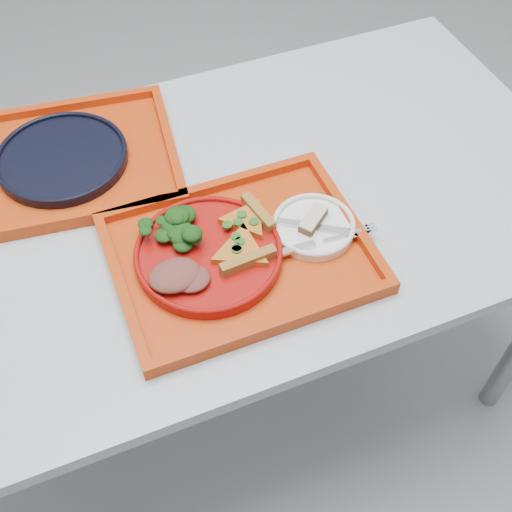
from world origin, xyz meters
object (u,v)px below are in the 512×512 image
dinner_plate (209,255)px  dessert_bar (313,219)px  navy_plate (62,159)px  tray_main (240,255)px  tray_far (64,164)px

dinner_plate → dessert_bar: bearing=-1.1°
dinner_plate → navy_plate: (-0.19, 0.34, -0.00)m
navy_plate → tray_main: bearing=-55.3°
tray_main → dessert_bar: bearing=2.7°
tray_main → dessert_bar: dessert_bar is taller
tray_far → dessert_bar: bearing=-34.4°
tray_far → navy_plate: bearing=0.0°
tray_far → dessert_bar: 0.52m
tray_main → dinner_plate: 0.06m
tray_far → dinner_plate: (0.19, -0.34, 0.02)m
tray_main → navy_plate: (-0.24, 0.35, 0.01)m
navy_plate → dessert_bar: bearing=-41.6°
navy_plate → dessert_bar: dessert_bar is taller
tray_far → dinner_plate: bearing=-53.8°
navy_plate → dinner_plate: bearing=-61.1°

